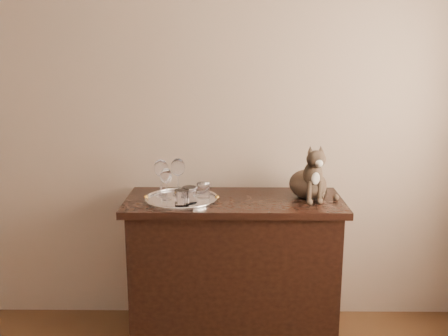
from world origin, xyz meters
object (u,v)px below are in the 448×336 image
at_px(tumbler_b, 182,198).
at_px(cat, 308,170).
at_px(wine_glass_c, 166,184).
at_px(tumbler_c, 203,190).
at_px(wine_glass_b, 178,177).
at_px(sideboard, 234,270).
at_px(tumbler_a, 190,195).
at_px(wine_glass_a, 161,177).
at_px(tray, 182,200).

xyz_separation_m(tumbler_b, cat, (0.68, 0.19, 0.11)).
xyz_separation_m(wine_glass_c, tumbler_c, (0.20, 0.03, -0.05)).
distance_m(wine_glass_b, tumbler_c, 0.17).
relative_size(wine_glass_c, tumbler_c, 2.13).
distance_m(sideboard, tumbler_a, 0.54).
xyz_separation_m(sideboard, wine_glass_a, (-0.41, 0.05, 0.54)).
height_order(tray, tumbler_a, tumbler_a).
bearing_deg(tray, tumbler_a, -56.33).
bearing_deg(wine_glass_b, tray, -73.01).
relative_size(wine_glass_b, tumbler_c, 2.59).
height_order(wine_glass_b, wine_glass_c, wine_glass_b).
relative_size(sideboard, wine_glass_b, 5.71).
xyz_separation_m(tumbler_a, cat, (0.65, 0.14, 0.10)).
height_order(tray, tumbler_b, tumbler_b).
xyz_separation_m(sideboard, tumbler_b, (-0.27, -0.16, 0.48)).
bearing_deg(tumbler_b, wine_glass_c, 127.96).
bearing_deg(tray, tumbler_b, -83.43).
height_order(sideboard, cat, cat).
bearing_deg(wine_glass_b, wine_glass_a, -175.68).
relative_size(wine_glass_c, tumbler_b, 2.00).
relative_size(tray, wine_glass_a, 1.94).
distance_m(wine_glass_a, tumbler_c, 0.25).
height_order(tumbler_a, tumbler_c, tumbler_a).
bearing_deg(wine_glass_c, tumbler_b, -52.04).
bearing_deg(wine_glass_a, wine_glass_b, 4.32).
relative_size(wine_glass_b, tumbler_a, 2.38).
bearing_deg(tumbler_c, sideboard, 0.60).
distance_m(tray, tumbler_b, 0.14).
distance_m(sideboard, wine_glass_b, 0.63).
xyz_separation_m(tumbler_c, cat, (0.58, 0.04, 0.11)).
distance_m(tumbler_c, cat, 0.59).
xyz_separation_m(sideboard, tray, (-0.29, -0.03, 0.43)).
bearing_deg(tray, cat, 5.20).
relative_size(wine_glass_b, tumbler_b, 2.42).
height_order(sideboard, wine_glass_a, wine_glass_a).
distance_m(tumbler_a, cat, 0.67).
bearing_deg(sideboard, tumbler_a, -155.81).
bearing_deg(tray, wine_glass_a, 147.47).
relative_size(sideboard, tray, 3.00).
xyz_separation_m(wine_glass_c, cat, (0.78, 0.07, 0.06)).
bearing_deg(cat, wine_glass_a, 169.33).
distance_m(wine_glass_b, tumbler_a, 0.19).
height_order(sideboard, tray, tray).
bearing_deg(wine_glass_c, cat, 5.05).
bearing_deg(tumbler_a, sideboard, 24.19).
xyz_separation_m(tray, wine_glass_b, (-0.03, 0.08, 0.11)).
height_order(wine_glass_a, cat, cat).
xyz_separation_m(sideboard, cat, (0.41, 0.03, 0.58)).
height_order(wine_glass_b, cat, cat).
bearing_deg(wine_glass_b, tumbler_c, -20.97).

